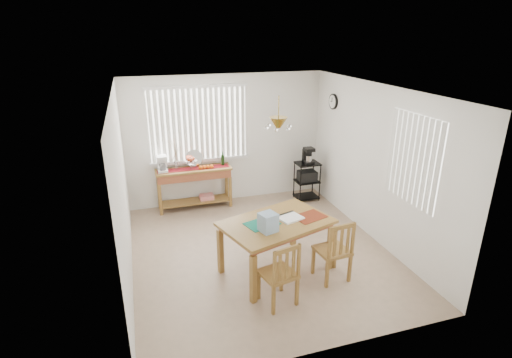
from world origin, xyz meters
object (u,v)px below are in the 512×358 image
object	(u,v)px
dining_table	(276,227)
chair_right	(334,251)
cart_items	(308,156)
chair_left	(280,274)
sideboard	(195,179)
wire_cart	(307,177)

from	to	relation	value
dining_table	chair_right	size ratio (longest dim) A/B	1.84
cart_items	dining_table	world-z (taller)	cart_items
cart_items	chair_left	bearing A→B (deg)	-119.60
sideboard	cart_items	bearing A→B (deg)	-6.27
sideboard	cart_items	xyz separation A→B (m)	(2.31, -0.25, 0.34)
dining_table	chair_left	size ratio (longest dim) A/B	1.90
dining_table	chair_right	xyz separation A→B (m)	(0.70, -0.45, -0.26)
sideboard	chair_left	world-z (taller)	chair_left
cart_items	chair_right	bearing A→B (deg)	-106.58
sideboard	dining_table	size ratio (longest dim) A/B	0.85
cart_items	chair_right	world-z (taller)	cart_items
dining_table	chair_left	bearing A→B (deg)	-106.41
sideboard	chair_right	size ratio (longest dim) A/B	1.56
wire_cart	chair_right	bearing A→B (deg)	-106.63
chair_left	wire_cart	bearing A→B (deg)	60.33
sideboard	chair_left	xyz separation A→B (m)	(0.55, -3.35, -0.17)
wire_cart	chair_left	bearing A→B (deg)	-119.67
cart_items	chair_left	size ratio (longest dim) A/B	0.36
chair_left	chair_right	size ratio (longest dim) A/B	0.97
sideboard	cart_items	distance (m)	2.35
chair_left	dining_table	bearing A→B (deg)	73.59
sideboard	dining_table	xyz separation A→B (m)	(0.77, -2.60, 0.10)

